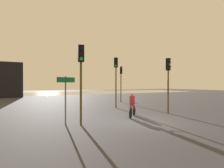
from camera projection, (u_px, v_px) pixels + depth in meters
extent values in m
plane|color=#333338|center=(142.00, 121.00, 10.18)|extent=(120.00, 120.00, 0.00)
cube|color=#9E937F|center=(53.00, 93.00, 42.75)|extent=(80.00, 16.00, 0.01)
cylinder|color=#4C4719|center=(168.00, 92.00, 12.98)|extent=(0.12, 0.12, 3.21)
cube|color=black|center=(168.00, 64.00, 12.99)|extent=(0.38, 0.34, 0.90)
cylinder|color=black|center=(170.00, 60.00, 12.89)|extent=(0.19, 0.09, 0.19)
cube|color=black|center=(170.00, 59.00, 12.88)|extent=(0.22, 0.18, 0.02)
cylinder|color=orange|center=(170.00, 64.00, 12.89)|extent=(0.19, 0.09, 0.19)
cube|color=black|center=(170.00, 63.00, 12.88)|extent=(0.22, 0.18, 0.02)
cylinder|color=black|center=(170.00, 68.00, 12.89)|extent=(0.19, 0.09, 0.19)
cube|color=black|center=(170.00, 67.00, 12.88)|extent=(0.22, 0.18, 0.02)
cylinder|color=#4C4719|center=(116.00, 88.00, 16.09)|extent=(0.12, 0.12, 3.74)
cube|color=black|center=(116.00, 63.00, 16.10)|extent=(0.40, 0.39, 0.90)
cylinder|color=black|center=(116.00, 59.00, 15.97)|extent=(0.17, 0.14, 0.19)
cube|color=black|center=(116.00, 58.00, 15.95)|extent=(0.22, 0.21, 0.02)
cylinder|color=black|center=(116.00, 62.00, 15.97)|extent=(0.17, 0.14, 0.19)
cube|color=black|center=(116.00, 61.00, 15.95)|extent=(0.22, 0.21, 0.02)
cylinder|color=green|center=(116.00, 66.00, 15.97)|extent=(0.17, 0.14, 0.19)
cube|color=black|center=(116.00, 64.00, 15.95)|extent=(0.22, 0.21, 0.02)
cylinder|color=#4C4719|center=(121.00, 88.00, 21.30)|extent=(0.12, 0.12, 3.46)
cube|color=black|center=(121.00, 70.00, 21.31)|extent=(0.39, 0.34, 0.90)
cylinder|color=red|center=(121.00, 68.00, 21.17)|extent=(0.19, 0.10, 0.19)
cube|color=black|center=(121.00, 67.00, 21.16)|extent=(0.22, 0.18, 0.02)
cylinder|color=black|center=(121.00, 70.00, 21.17)|extent=(0.19, 0.10, 0.19)
cube|color=black|center=(121.00, 69.00, 21.15)|extent=(0.22, 0.18, 0.02)
cylinder|color=black|center=(121.00, 72.00, 21.17)|extent=(0.19, 0.10, 0.19)
cube|color=black|center=(121.00, 72.00, 21.15)|extent=(0.22, 0.18, 0.02)
cylinder|color=#4C4719|center=(81.00, 93.00, 9.30)|extent=(0.12, 0.12, 3.36)
cube|color=black|center=(81.00, 53.00, 9.30)|extent=(0.35, 0.28, 0.90)
cylinder|color=black|center=(81.00, 48.00, 9.18)|extent=(0.19, 0.05, 0.19)
cube|color=black|center=(81.00, 45.00, 9.16)|extent=(0.20, 0.14, 0.02)
cylinder|color=black|center=(81.00, 53.00, 9.17)|extent=(0.19, 0.05, 0.19)
cube|color=black|center=(81.00, 51.00, 9.16)|extent=(0.20, 0.14, 0.02)
cylinder|color=green|center=(81.00, 59.00, 9.17)|extent=(0.19, 0.05, 0.19)
cube|color=black|center=(81.00, 56.00, 9.15)|extent=(0.20, 0.14, 0.02)
cylinder|color=slate|center=(66.00, 100.00, 9.47)|extent=(0.08, 0.08, 2.60)
cube|color=#116038|center=(66.00, 80.00, 9.43)|extent=(1.04, 0.41, 0.28)
cylinder|color=black|center=(134.00, 111.00, 11.98)|extent=(0.50, 0.49, 0.66)
cylinder|color=black|center=(131.00, 113.00, 10.99)|extent=(0.50, 0.49, 0.66)
cylinder|color=black|center=(133.00, 105.00, 11.48)|extent=(0.63, 0.61, 0.04)
cylinder|color=black|center=(132.00, 108.00, 11.34)|extent=(0.04, 0.04, 0.55)
cylinder|color=black|center=(134.00, 103.00, 11.93)|extent=(0.34, 0.35, 0.03)
cylinder|color=maroon|center=(133.00, 104.00, 11.31)|extent=(0.11, 0.11, 0.60)
cylinder|color=maroon|center=(130.00, 104.00, 11.38)|extent=(0.11, 0.11, 0.60)
cube|color=maroon|center=(132.00, 100.00, 11.39)|extent=(0.35, 0.35, 0.54)
sphere|color=#846047|center=(132.00, 94.00, 11.42)|extent=(0.20, 0.20, 0.20)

